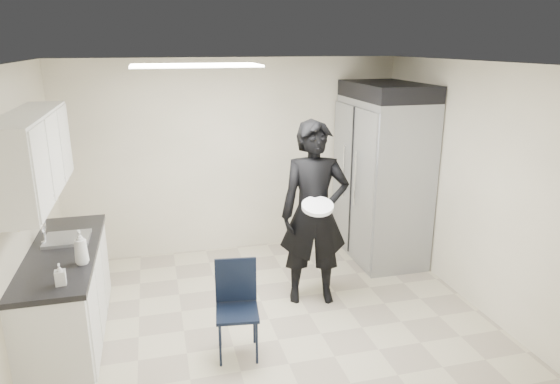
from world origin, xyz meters
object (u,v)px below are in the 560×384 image
object	(u,v)px
commercial_fridge	(382,180)
folding_chair	(237,313)
man_tuxedo	(314,214)
lower_counter	(68,296)

from	to	relation	value
commercial_fridge	folding_chair	bearing A→B (deg)	-141.41
commercial_fridge	man_tuxedo	bearing A→B (deg)	-142.56
lower_counter	folding_chair	xyz separation A→B (m)	(1.54, -0.72, 0.00)
folding_chair	man_tuxedo	distance (m)	1.42
lower_counter	man_tuxedo	size ratio (longest dim) A/B	0.94
commercial_fridge	lower_counter	bearing A→B (deg)	-164.12
lower_counter	commercial_fridge	size ratio (longest dim) A/B	0.90
lower_counter	commercial_fridge	xyz separation A→B (m)	(3.78, 1.07, 0.62)
commercial_fridge	man_tuxedo	xyz separation A→B (m)	(-1.25, -0.96, -0.04)
lower_counter	commercial_fridge	world-z (taller)	commercial_fridge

